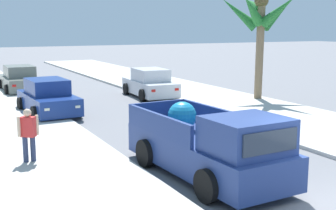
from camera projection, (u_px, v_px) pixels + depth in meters
name	position (u px, v px, depth m)	size (l,w,h in m)	color
sidewalk_left	(0.00, 123.00, 17.44)	(5.25, 60.00, 0.12)	beige
sidewalk_right	(227.00, 103.00, 22.18)	(5.25, 60.00, 0.12)	beige
curb_left	(32.00, 121.00, 17.99)	(0.16, 60.00, 0.10)	silver
curb_right	(205.00, 105.00, 21.63)	(0.16, 60.00, 0.10)	silver
pickup_truck	(209.00, 147.00, 11.26)	(2.40, 5.30, 1.80)	navy
car_left_near	(20.00, 80.00, 26.08)	(2.04, 4.27, 1.54)	slate
car_right_near	(48.00, 98.00, 19.46)	(2.18, 4.33, 1.54)	navy
car_left_mid	(150.00, 84.00, 24.24)	(2.21, 4.34, 1.54)	silver
palm_tree_right_fore	(261.00, 17.00, 22.38)	(3.96, 3.79, 5.40)	#846B4C
pedestrian	(28.00, 133.00, 12.21)	(0.57, 0.41, 1.59)	navy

